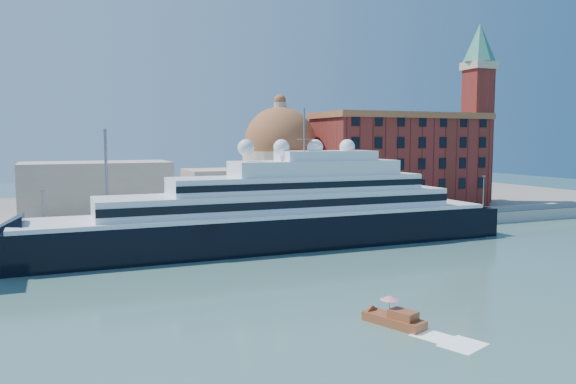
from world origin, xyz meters
name	(u,v)px	position (x,y,z in m)	size (l,w,h in m)	color
ground	(290,282)	(0.00, 0.00, 0.00)	(400.00, 400.00, 0.00)	#3A655E
quay	(219,233)	(0.00, 34.00, 1.25)	(180.00, 10.00, 2.50)	gray
land	(175,209)	(0.00, 75.00, 1.00)	(260.00, 72.00, 2.00)	slate
quay_fence	(226,227)	(0.00, 29.50, 3.10)	(180.00, 0.10, 1.20)	slate
superyacht	(256,221)	(3.45, 23.00, 4.87)	(94.44, 13.09, 28.22)	black
water_taxi	(395,318)	(3.09, -20.16, 0.75)	(4.41, 6.90, 3.11)	brown
warehouse	(400,159)	(52.00, 52.00, 13.79)	(43.00, 19.00, 23.25)	maroon
campanile	(478,101)	(76.00, 52.00, 28.76)	(8.40, 8.40, 47.00)	maroon
church	(217,174)	(6.39, 57.72, 10.91)	(66.00, 18.00, 25.50)	beige
lamp_posts	(151,191)	(-12.67, 32.27, 9.84)	(120.80, 2.40, 18.00)	slate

